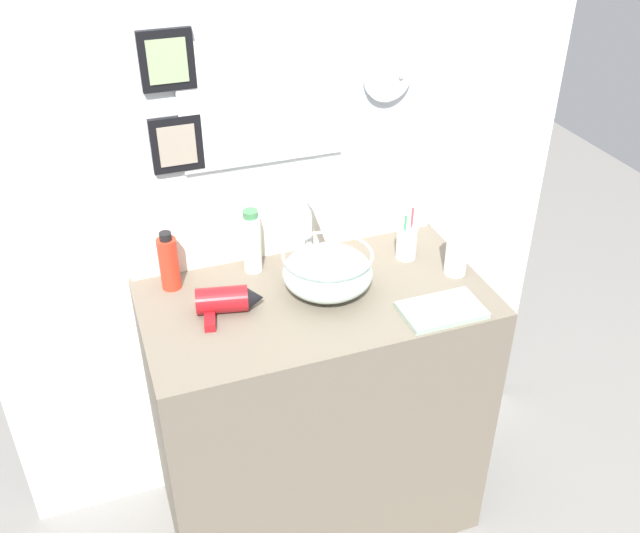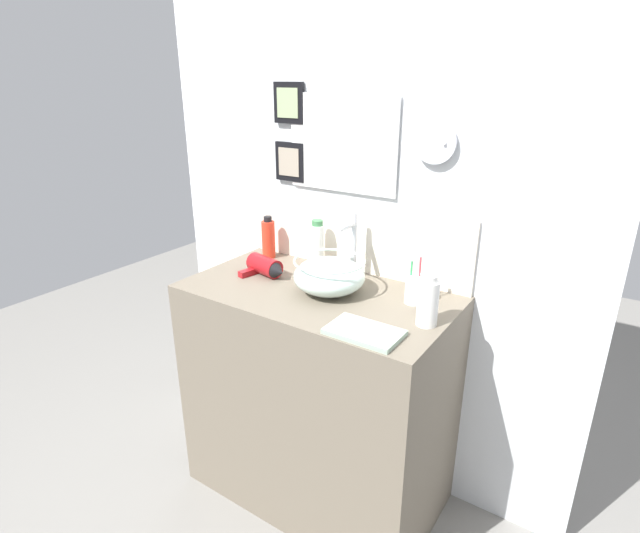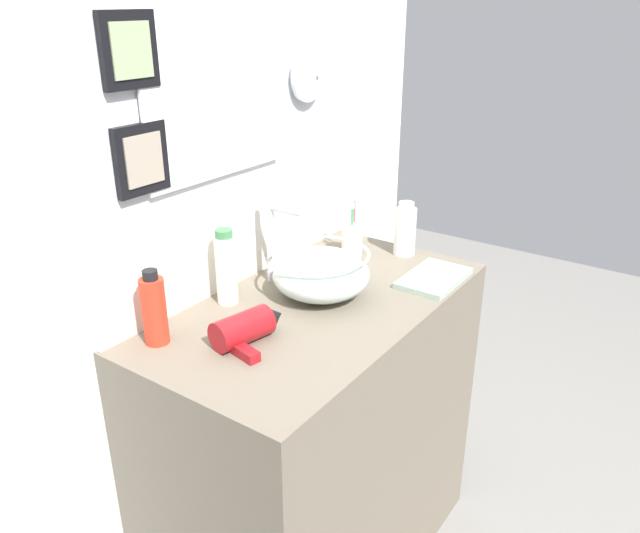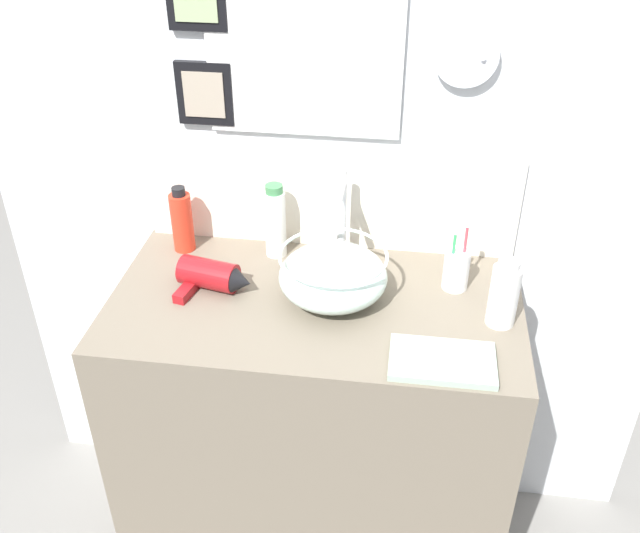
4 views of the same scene
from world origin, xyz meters
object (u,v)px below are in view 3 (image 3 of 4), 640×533
at_px(faucet, 274,232).
at_px(soap_dispenser, 154,310).
at_px(toothbrush_cup, 352,239).
at_px(hand_towel, 434,278).
at_px(spray_bottle, 405,230).
at_px(hair_drier, 248,327).
at_px(shampoo_bottle, 226,268).
at_px(glass_bowl_sink, 321,273).

distance_m(faucet, soap_dispenser, 0.43).
relative_size(toothbrush_cup, hand_towel, 0.84).
relative_size(spray_bottle, soap_dispenser, 0.92).
relative_size(faucet, toothbrush_cup, 1.37).
bearing_deg(hair_drier, shampoo_bottle, 55.37).
distance_m(toothbrush_cup, spray_bottle, 0.17).
xyz_separation_m(hair_drier, hand_towel, (0.56, -0.21, -0.03)).
xyz_separation_m(toothbrush_cup, hand_towel, (-0.03, -0.30, -0.05)).
xyz_separation_m(faucet, shampoo_bottle, (-0.17, 0.02, -0.05)).
height_order(toothbrush_cup, spray_bottle, toothbrush_cup).
xyz_separation_m(hair_drier, toothbrush_cup, (0.59, 0.09, 0.02)).
bearing_deg(hand_towel, spray_bottle, 51.63).
xyz_separation_m(spray_bottle, hand_towel, (-0.13, -0.17, -0.07)).
bearing_deg(spray_bottle, soap_dispenser, 165.40).
xyz_separation_m(faucet, spray_bottle, (0.40, -0.20, -0.07)).
bearing_deg(glass_bowl_sink, soap_dispenser, 158.01).
bearing_deg(shampoo_bottle, spray_bottle, -21.25).
height_order(glass_bowl_sink, hand_towel, glass_bowl_sink).
bearing_deg(spray_bottle, hand_towel, -128.37).
relative_size(faucet, hair_drier, 1.33).
xyz_separation_m(faucet, hair_drier, (-0.30, -0.16, -0.11)).
relative_size(spray_bottle, hand_towel, 0.74).
height_order(toothbrush_cup, shampoo_bottle, shampoo_bottle).
distance_m(spray_bottle, shampoo_bottle, 0.61).
relative_size(hair_drier, toothbrush_cup, 1.03).
relative_size(spray_bottle, shampoo_bottle, 0.83).
height_order(faucet, hand_towel, faucet).
distance_m(shampoo_bottle, hand_towel, 0.59).
relative_size(faucet, spray_bottle, 1.55).
distance_m(soap_dispenser, shampoo_bottle, 0.25).
bearing_deg(faucet, toothbrush_cup, -13.40).
distance_m(soap_dispenser, hand_towel, 0.79).
bearing_deg(glass_bowl_sink, spray_bottle, -6.10).
distance_m(toothbrush_cup, soap_dispenser, 0.72).
relative_size(faucet, soap_dispenser, 1.42).
relative_size(glass_bowl_sink, toothbrush_cup, 1.37).
height_order(spray_bottle, shampoo_bottle, shampoo_bottle).
xyz_separation_m(hair_drier, soap_dispenser, (-0.13, 0.17, 0.05)).
bearing_deg(hand_towel, toothbrush_cup, 84.12).
distance_m(faucet, toothbrush_cup, 0.32).
xyz_separation_m(shampoo_bottle, hand_towel, (0.44, -0.39, -0.09)).
bearing_deg(toothbrush_cup, soap_dispenser, 173.39).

